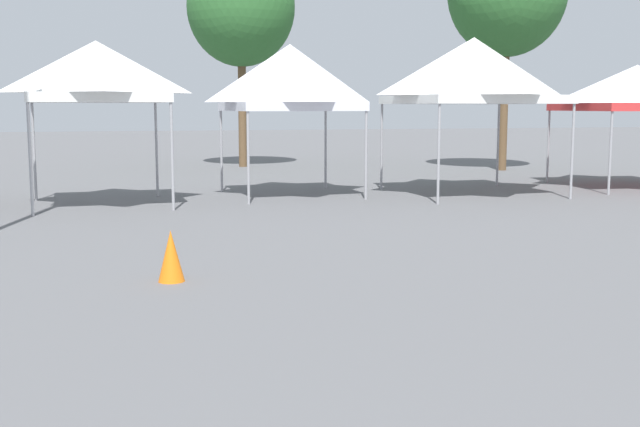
{
  "coord_description": "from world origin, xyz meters",
  "views": [
    {
      "loc": [
        -1.27,
        -0.57,
        2.09
      ],
      "look_at": [
        0.26,
        5.13,
        1.3
      ],
      "focal_mm": 44.71,
      "sensor_mm": 36.0,
      "label": 1
    }
  ],
  "objects_px": {
    "canopy_tent_right_of_center": "(637,88)",
    "tree_behind_tents_center": "(241,7)",
    "canopy_tent_far_left": "(474,71)",
    "traffic_cone_lot_center": "(171,256)",
    "canopy_tent_center": "(97,72)",
    "canopy_tent_far_right": "(290,78)"
  },
  "relations": [
    {
      "from": "canopy_tent_center",
      "to": "canopy_tent_right_of_center",
      "type": "bearing_deg",
      "value": 1.81
    },
    {
      "from": "canopy_tent_far_left",
      "to": "canopy_tent_right_of_center",
      "type": "xyz_separation_m",
      "value": [
        4.8,
        0.4,
        -0.36
      ]
    },
    {
      "from": "tree_behind_tents_center",
      "to": "canopy_tent_center",
      "type": "bearing_deg",
      "value": -115.23
    },
    {
      "from": "canopy_tent_far_right",
      "to": "traffic_cone_lot_center",
      "type": "xyz_separation_m",
      "value": [
        -3.5,
        -8.78,
        -2.45
      ]
    },
    {
      "from": "canopy_tent_far_right",
      "to": "canopy_tent_far_left",
      "type": "height_order",
      "value": "canopy_tent_far_left"
    },
    {
      "from": "canopy_tent_center",
      "to": "tree_behind_tents_center",
      "type": "relative_size",
      "value": 0.46
    },
    {
      "from": "canopy_tent_center",
      "to": "canopy_tent_far_left",
      "type": "xyz_separation_m",
      "value": [
        8.63,
        0.03,
        0.12
      ]
    },
    {
      "from": "canopy_tent_right_of_center",
      "to": "traffic_cone_lot_center",
      "type": "height_order",
      "value": "canopy_tent_right_of_center"
    },
    {
      "from": "canopy_tent_far_left",
      "to": "traffic_cone_lot_center",
      "type": "bearing_deg",
      "value": -134.22
    },
    {
      "from": "canopy_tent_far_right",
      "to": "canopy_tent_right_of_center",
      "type": "distance_m",
      "value": 9.1
    },
    {
      "from": "canopy_tent_far_left",
      "to": "tree_behind_tents_center",
      "type": "height_order",
      "value": "tree_behind_tents_center"
    },
    {
      "from": "tree_behind_tents_center",
      "to": "traffic_cone_lot_center",
      "type": "relative_size",
      "value": 12.0
    },
    {
      "from": "canopy_tent_right_of_center",
      "to": "canopy_tent_far_right",
      "type": "bearing_deg",
      "value": 177.58
    },
    {
      "from": "canopy_tent_far_right",
      "to": "traffic_cone_lot_center",
      "type": "bearing_deg",
      "value": -111.72
    },
    {
      "from": "canopy_tent_right_of_center",
      "to": "tree_behind_tents_center",
      "type": "xyz_separation_m",
      "value": [
        -8.66,
        9.7,
        2.9
      ]
    },
    {
      "from": "canopy_tent_far_left",
      "to": "traffic_cone_lot_center",
      "type": "xyz_separation_m",
      "value": [
        -7.79,
        -8.0,
        -2.62
      ]
    },
    {
      "from": "canopy_tent_far_left",
      "to": "canopy_tent_right_of_center",
      "type": "height_order",
      "value": "canopy_tent_far_left"
    },
    {
      "from": "canopy_tent_center",
      "to": "tree_behind_tents_center",
      "type": "bearing_deg",
      "value": 64.77
    },
    {
      "from": "canopy_tent_far_left",
      "to": "traffic_cone_lot_center",
      "type": "relative_size",
      "value": 5.93
    },
    {
      "from": "tree_behind_tents_center",
      "to": "traffic_cone_lot_center",
      "type": "distance_m",
      "value": 19.22
    },
    {
      "from": "canopy_tent_far_right",
      "to": "tree_behind_tents_center",
      "type": "distance_m",
      "value": 9.71
    },
    {
      "from": "canopy_tent_right_of_center",
      "to": "tree_behind_tents_center",
      "type": "relative_size",
      "value": 0.48
    }
  ]
}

